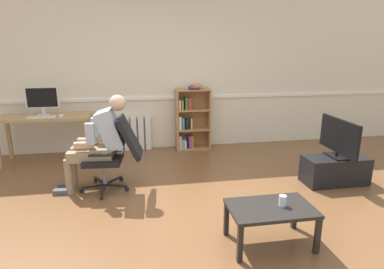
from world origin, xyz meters
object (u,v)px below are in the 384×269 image
computer_mouse (61,116)px  tv_screen (339,137)px  drinking_glass (283,201)px  keyboard (42,117)px  bookshelf (191,120)px  person_seated (99,141)px  coffee_table (271,212)px  computer_desk (46,123)px  radiator (130,134)px  office_chair (115,151)px  tv_stand (335,170)px  imac_monitor (42,99)px

computer_mouse → tv_screen: tv_screen is taller
drinking_glass → keyboard: bearing=136.1°
bookshelf → person_seated: 2.11m
person_seated → computer_mouse: bearing=-144.6°
person_seated → tv_screen: (3.10, -0.34, -0.01)m
computer_mouse → coffee_table: computer_mouse is taller
computer_desk → drinking_glass: bearing=-45.5°
radiator → tv_screen: 3.40m
office_chair → drinking_glass: size_ratio=9.52×
computer_mouse → tv_stand: size_ratio=0.12×
person_seated → coffee_table: (1.67, -1.51, -0.33)m
bookshelf → tv_screen: size_ratio=1.46×
keyboard → radiator: size_ratio=0.58×
keyboard → office_chair: office_chair is taller
keyboard → drinking_glass: (2.73, -2.62, -0.33)m
drinking_glass → bookshelf: bearing=96.4°
radiator → person_seated: (-0.36, -1.64, 0.35)m
office_chair → coffee_table: office_chair is taller
computer_mouse → keyboard: bearing=-175.9°
person_seated → keyboard: bearing=-134.7°
drinking_glass → person_seated: bearing=139.6°
computer_mouse → tv_screen: bearing=-21.2°
computer_mouse → office_chair: office_chair is taller
imac_monitor → coffee_table: bearing=-47.1°
computer_desk → tv_stand: size_ratio=1.65×
radiator → office_chair: size_ratio=0.76×
office_chair → tv_stand: (2.91, -0.32, -0.34)m
person_seated → bookshelf: bearing=141.6°
imac_monitor → tv_screen: imac_monitor is taller
computer_mouse → radiator: size_ratio=0.14×
computer_desk → person_seated: bearing=-53.0°
computer_mouse → radiator: (1.03, 0.51, -0.47)m
computer_mouse → coffee_table: 3.55m
bookshelf → tv_screen: 2.51m
person_seated → drinking_glass: person_seated is taller
computer_desk → office_chair: (1.14, -1.26, -0.12)m
radiator → coffee_table: (1.31, -3.15, 0.03)m
computer_desk → imac_monitor: imac_monitor is taller
office_chair → tv_stand: 2.94m
imac_monitor → keyboard: size_ratio=1.16×
computer_mouse → bookshelf: (2.11, 0.41, -0.24)m
imac_monitor → drinking_glass: imac_monitor is taller
office_chair → imac_monitor: bearing=-134.4°
radiator → person_seated: 1.71m
computer_mouse → person_seated: person_seated is taller
imac_monitor → computer_mouse: (0.30, -0.20, -0.24)m
radiator → drinking_glass: (1.42, -3.15, 0.13)m
bookshelf → office_chair: bookshelf is taller
computer_mouse → drinking_glass: computer_mouse is taller
computer_mouse → radiator: computer_mouse is taller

